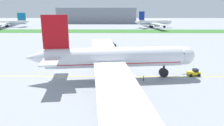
{
  "coord_description": "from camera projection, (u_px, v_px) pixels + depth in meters",
  "views": [
    {
      "loc": [
        -4.01,
        -56.89,
        20.62
      ],
      "look_at": [
        -4.59,
        3.93,
        3.95
      ],
      "focal_mm": 33.97,
      "sensor_mm": 36.0,
      "label": 1
    }
  ],
  "objects": [
    {
      "name": "ground_plane",
      "position": [
        128.0,
        80.0,
        60.28
      ],
      "size": [
        600.0,
        600.0,
        0.0
      ],
      "primitive_type": "plane",
      "color": "#9399A0",
      "rests_on": "ground"
    },
    {
      "name": "grass_median_strip",
      "position": [
        119.0,
        31.0,
        173.23
      ],
      "size": [
        320.0,
        24.0,
        0.1
      ],
      "primitive_type": "cube",
      "color": "#38722D",
      "rests_on": "ground"
    },
    {
      "name": "airliner_foreground",
      "position": [
        113.0,
        58.0,
        59.86
      ],
      "size": [
        48.04,
        74.84,
        18.2
      ],
      "color": "white",
      "rests_on": "ground"
    },
    {
      "name": "pushback_tug",
      "position": [
        194.0,
        73.0,
        63.71
      ],
      "size": [
        5.53,
        2.65,
        2.17
      ],
      "color": "yellow",
      "rests_on": "ground"
    },
    {
      "name": "apron_taxi_line",
      "position": [
        127.0,
        76.0,
        63.29
      ],
      "size": [
        280.0,
        0.36,
        0.01
      ],
      "primitive_type": "cube",
      "color": "yellow",
      "rests_on": "ground"
    },
    {
      "name": "ground_crew_wingwalker_port",
      "position": [
        143.0,
        78.0,
        59.25
      ],
      "size": [
        0.42,
        0.47,
        1.56
      ],
      "color": "black",
      "rests_on": "ground"
    },
    {
      "name": "parked_airliner_far_centre",
      "position": [
        153.0,
        22.0,
        197.26
      ],
      "size": [
        36.26,
        55.84,
        15.06
      ],
      "color": "white",
      "rests_on": "ground"
    },
    {
      "name": "service_truck_baggage_loader",
      "position": [
        111.0,
        45.0,
        102.69
      ],
      "size": [
        5.08,
        3.95,
        3.24
      ],
      "color": "black",
      "rests_on": "ground"
    },
    {
      "name": "terminal_building",
      "position": [
        97.0,
        15.0,
        249.58
      ],
      "size": [
        91.33,
        20.0,
        18.0
      ],
      "primitive_type": "cube",
      "color": "gray",
      "rests_on": "ground"
    },
    {
      "name": "parked_airliner_far_left",
      "position": [
        4.0,
        22.0,
        204.08
      ],
      "size": [
        49.95,
        81.88,
        13.5
      ],
      "color": "white",
      "rests_on": "ground"
    }
  ]
}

